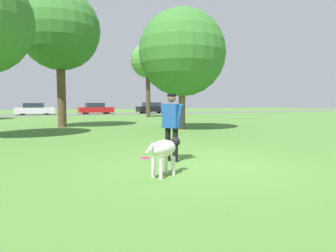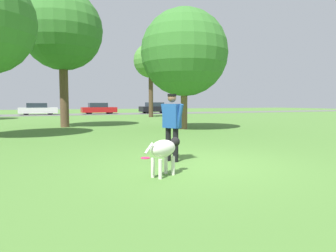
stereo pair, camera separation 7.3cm
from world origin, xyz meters
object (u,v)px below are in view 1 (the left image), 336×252
at_px(parked_car_black, 152,108).
at_px(dog, 165,150).
at_px(frisbee, 145,158).
at_px(tree_near_right, 182,53).
at_px(tree_mid_center, 60,30).
at_px(parked_car_white, 34,109).
at_px(tree_far_right, 148,61).
at_px(parked_car_red, 96,109).
at_px(person, 172,122).

bearing_deg(parked_car_black, dog, -112.35).
relative_size(frisbee, tree_near_right, 0.04).
relative_size(tree_mid_center, parked_car_white, 1.86).
relative_size(tree_far_right, parked_car_red, 1.69).
distance_m(frisbee, parked_car_red, 30.30).
bearing_deg(parked_car_white, tree_mid_center, -85.70).
xyz_separation_m(frisbee, parked_car_black, (11.60, 29.62, 0.69)).
distance_m(person, dog, 1.49).
bearing_deg(frisbee, parked_car_black, 68.62).
bearing_deg(tree_far_right, dog, -109.51).
bearing_deg(parked_car_black, frisbee, -113.09).
distance_m(parked_car_white, parked_car_black, 14.11).
bearing_deg(parked_car_red, frisbee, -98.93).
height_order(person, tree_far_right, tree_far_right).
height_order(person, frisbee, person).
xyz_separation_m(parked_car_red, parked_car_black, (7.26, -0.36, 0.04)).
distance_m(dog, parked_car_white, 32.03).
height_order(tree_near_right, parked_car_black, tree_near_right).
distance_m(person, tree_far_right, 22.49).
xyz_separation_m(tree_mid_center, parked_car_red, (5.41, 19.09, -4.72)).
relative_size(frisbee, tree_mid_center, 0.03).
height_order(person, tree_near_right, tree_near_right).
height_order(person, parked_car_white, person).
relative_size(frisbee, parked_car_white, 0.06).
height_order(tree_far_right, tree_near_right, tree_far_right).
xyz_separation_m(dog, parked_car_red, (4.59, 31.83, 0.16)).
bearing_deg(frisbee, dog, -97.84).
bearing_deg(tree_near_right, parked_car_black, 72.76).
relative_size(tree_mid_center, parked_car_black, 1.87).
distance_m(tree_far_right, parked_car_black, 11.20).
height_order(parked_car_white, parked_car_red, parked_car_red).
bearing_deg(parked_car_white, parked_car_black, -1.88).
bearing_deg(parked_car_red, person, -97.93).
xyz_separation_m(dog, frisbee, (0.25, 1.85, -0.50)).
bearing_deg(parked_car_red, parked_car_white, 178.36).
xyz_separation_m(tree_near_right, parked_car_black, (6.99, 22.52, -3.28)).
height_order(dog, parked_car_red, parked_car_red).
height_order(parked_car_white, parked_car_black, parked_car_black).
bearing_deg(frisbee, tree_mid_center, 95.64).
bearing_deg(dog, tree_mid_center, 65.51).
bearing_deg(parked_car_white, tree_far_right, -44.28).
bearing_deg(parked_car_white, frisbee, -85.20).
bearing_deg(dog, person, 31.98).
xyz_separation_m(person, tree_near_right, (4.16, 7.72, 3.04)).
bearing_deg(dog, frisbee, 53.97).
distance_m(person, parked_car_black, 32.23).
height_order(tree_mid_center, parked_car_white, tree_mid_center).
relative_size(tree_far_right, parked_car_white, 1.72).
bearing_deg(tree_mid_center, parked_car_red, 74.17).
height_order(parked_car_red, parked_car_black, parked_car_black).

